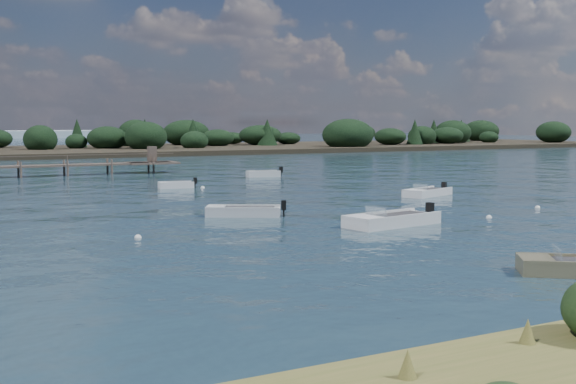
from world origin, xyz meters
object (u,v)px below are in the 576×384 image
dinghy_mid_grey (243,213)px  tender_far_white (176,186)px  dinghy_mid_white_b (427,194)px  tender_far_grey_b (263,175)px  dinghy_mid_white_a (392,222)px

dinghy_mid_grey → tender_far_white: (2.41, 17.91, -0.00)m
dinghy_mid_white_b → tender_far_grey_b: (-2.32, 21.38, 0.02)m
dinghy_mid_white_b → dinghy_mid_grey: (-15.98, -3.81, 0.00)m
dinghy_mid_white_a → tender_far_white: bearing=96.0°
tender_far_grey_b → dinghy_mid_white_a: dinghy_mid_white_a is taller
dinghy_mid_grey → tender_far_grey_b: 28.66m
dinghy_mid_grey → tender_far_grey_b: (13.66, 25.20, 0.02)m
tender_far_white → tender_far_grey_b: bearing=32.9°
tender_far_grey_b → tender_far_white: size_ratio=1.16×
dinghy_mid_grey → tender_far_grey_b: size_ratio=1.20×
dinghy_mid_grey → dinghy_mid_white_a: dinghy_mid_white_a is taller
dinghy_mid_white_b → tender_far_grey_b: bearing=96.2°
tender_far_white → dinghy_mid_grey: bearing=-97.7°
dinghy_mid_white_a → dinghy_mid_white_b: bearing=44.3°
tender_far_white → dinghy_mid_white_a: bearing=-84.0°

